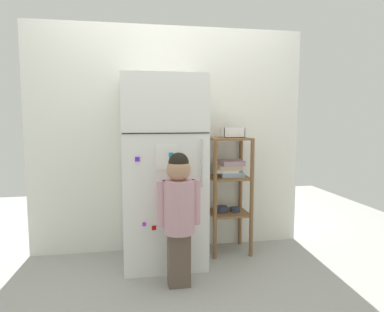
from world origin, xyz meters
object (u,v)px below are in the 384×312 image
at_px(pantry_shelf_unit, 229,181).
at_px(fruit_bin, 231,134).
at_px(refrigerator, 163,171).
at_px(child_standing, 179,206).

bearing_deg(pantry_shelf_unit, fruit_bin, 11.46).
distance_m(refrigerator, fruit_bin, 0.74).
xyz_separation_m(child_standing, fruit_bin, (0.59, 0.62, 0.51)).
height_order(pantry_shelf_unit, fruit_bin, fruit_bin).
bearing_deg(fruit_bin, child_standing, -133.51).
bearing_deg(child_standing, refrigerator, 97.69).
height_order(refrigerator, pantry_shelf_unit, refrigerator).
relative_size(refrigerator, child_standing, 1.59).
height_order(child_standing, fruit_bin, fruit_bin).
height_order(refrigerator, fruit_bin, refrigerator).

